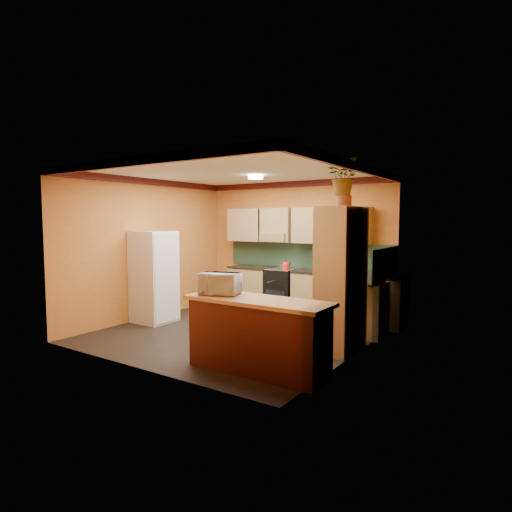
{
  "coord_description": "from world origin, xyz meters",
  "views": [
    {
      "loc": [
        4.23,
        -5.73,
        1.91
      ],
      "look_at": [
        0.11,
        0.45,
        1.28
      ],
      "focal_mm": 30.0,
      "sensor_mm": 36.0,
      "label": 1
    }
  ],
  "objects_px": {
    "fridge": "(154,277)",
    "breakfast_bar": "(258,337)",
    "base_cabinets_back": "(310,294)",
    "pantry": "(341,279)",
    "microwave": "(220,284)",
    "stove": "(283,291)"
  },
  "relations": [
    {
      "from": "stove",
      "to": "fridge",
      "type": "bearing_deg",
      "value": -128.94
    },
    {
      "from": "fridge",
      "to": "microwave",
      "type": "xyz_separation_m",
      "value": [
        2.48,
        -1.15,
        0.22
      ]
    },
    {
      "from": "fridge",
      "to": "base_cabinets_back",
      "type": "bearing_deg",
      "value": 41.75
    },
    {
      "from": "base_cabinets_back",
      "to": "stove",
      "type": "height_order",
      "value": "stove"
    },
    {
      "from": "base_cabinets_back",
      "to": "pantry",
      "type": "distance_m",
      "value": 2.28
    },
    {
      "from": "pantry",
      "to": "microwave",
      "type": "height_order",
      "value": "pantry"
    },
    {
      "from": "stove",
      "to": "breakfast_bar",
      "type": "relative_size",
      "value": 0.51
    },
    {
      "from": "fridge",
      "to": "microwave",
      "type": "distance_m",
      "value": 2.74
    },
    {
      "from": "stove",
      "to": "base_cabinets_back",
      "type": "bearing_deg",
      "value": 0.0
    },
    {
      "from": "base_cabinets_back",
      "to": "fridge",
      "type": "relative_size",
      "value": 2.15
    },
    {
      "from": "fridge",
      "to": "microwave",
      "type": "bearing_deg",
      "value": -24.8
    },
    {
      "from": "base_cabinets_back",
      "to": "fridge",
      "type": "height_order",
      "value": "fridge"
    },
    {
      "from": "base_cabinets_back",
      "to": "microwave",
      "type": "distance_m",
      "value": 3.22
    },
    {
      "from": "stove",
      "to": "microwave",
      "type": "distance_m",
      "value": 3.32
    },
    {
      "from": "stove",
      "to": "microwave",
      "type": "bearing_deg",
      "value": -74.62
    },
    {
      "from": "stove",
      "to": "pantry",
      "type": "xyz_separation_m",
      "value": [
        1.98,
        -1.73,
        0.59
      ]
    },
    {
      "from": "fridge",
      "to": "breakfast_bar",
      "type": "bearing_deg",
      "value": -20.41
    },
    {
      "from": "base_cabinets_back",
      "to": "stove",
      "type": "relative_size",
      "value": 4.01
    },
    {
      "from": "fridge",
      "to": "pantry",
      "type": "xyz_separation_m",
      "value": [
        3.6,
        0.27,
        0.2
      ]
    },
    {
      "from": "fridge",
      "to": "microwave",
      "type": "relative_size",
      "value": 3.33
    },
    {
      "from": "pantry",
      "to": "microwave",
      "type": "distance_m",
      "value": 1.81
    },
    {
      "from": "fridge",
      "to": "breakfast_bar",
      "type": "relative_size",
      "value": 0.94
    }
  ]
}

